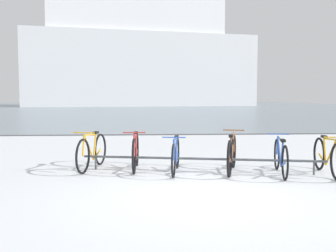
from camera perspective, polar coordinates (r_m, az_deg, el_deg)
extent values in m
cube|color=silver|center=(5.36, 7.47, -13.07)|extent=(80.00, 22.00, 0.08)
cube|color=gray|center=(71.05, -2.70, 2.95)|extent=(80.00, 110.00, 0.08)
cube|color=#47474C|center=(16.13, 0.03, -1.35)|extent=(80.00, 0.50, 0.05)
cylinder|color=#4C5156|center=(8.08, 4.83, -4.83)|extent=(4.94, 1.04, 0.05)
cylinder|color=#4C5156|center=(8.53, -10.60, -5.36)|extent=(0.04, 0.04, 0.28)
cylinder|color=#4C5156|center=(8.30, 20.68, -5.82)|extent=(0.04, 0.04, 0.28)
torus|color=black|center=(8.04, -12.41, -4.37)|extent=(0.20, 0.71, 0.72)
torus|color=black|center=(9.03, -9.91, -3.40)|extent=(0.20, 0.71, 0.72)
cylinder|color=gold|center=(8.34, -11.55, -3.15)|extent=(0.16, 0.55, 0.61)
cylinder|color=gold|center=(8.67, -10.73, -3.03)|extent=(0.08, 0.20, 0.54)
cylinder|color=gold|center=(8.39, -11.38, -1.27)|extent=(0.19, 0.68, 0.09)
cylinder|color=gold|center=(8.83, -10.39, -4.11)|extent=(0.14, 0.46, 0.20)
cylinder|color=gold|center=(8.05, -12.33, -2.85)|extent=(0.06, 0.12, 0.43)
cube|color=black|center=(8.71, -10.58, -0.96)|extent=(0.12, 0.21, 0.05)
cylinder|color=gold|center=(8.06, -12.25, -0.97)|extent=(0.45, 0.13, 0.02)
torus|color=black|center=(7.86, -5.02, -4.47)|extent=(0.08, 0.73, 0.73)
torus|color=black|center=(8.81, -4.61, -3.52)|extent=(0.08, 0.73, 0.73)
cylinder|color=#B22D2D|center=(8.15, -4.88, -3.23)|extent=(0.06, 0.51, 0.61)
cylinder|color=#B22D2D|center=(8.46, -4.75, -3.13)|extent=(0.04, 0.18, 0.55)
cylinder|color=#B22D2D|center=(8.19, -4.86, -1.30)|extent=(0.06, 0.63, 0.09)
cylinder|color=#B22D2D|center=(8.62, -4.68, -4.25)|extent=(0.05, 0.42, 0.20)
cylinder|color=#B22D2D|center=(7.87, -5.02, -2.90)|extent=(0.04, 0.11, 0.43)
cube|color=black|center=(8.50, -4.73, -1.00)|extent=(0.09, 0.20, 0.05)
cylinder|color=#B22D2D|center=(7.87, -5.01, -0.97)|extent=(0.46, 0.04, 0.02)
torus|color=black|center=(7.48, 0.81, -5.13)|extent=(0.14, 0.66, 0.67)
torus|color=black|center=(8.49, 1.41, -4.01)|extent=(0.14, 0.66, 0.67)
cylinder|color=#3359B2|center=(7.79, 1.02, -3.85)|extent=(0.12, 0.54, 0.57)
cylinder|color=#3359B2|center=(8.12, 1.22, -3.68)|extent=(0.07, 0.19, 0.51)
cylinder|color=#3359B2|center=(7.83, 1.07, -1.97)|extent=(0.14, 0.67, 0.08)
cylinder|color=#3359B2|center=(8.28, 1.29, -4.74)|extent=(0.11, 0.45, 0.18)
cylinder|color=#3359B2|center=(7.49, 0.84, -3.59)|extent=(0.05, 0.12, 0.40)
cube|color=black|center=(8.16, 1.26, -1.60)|extent=(0.11, 0.21, 0.05)
cylinder|color=#3359B2|center=(7.50, 0.87, -1.68)|extent=(0.46, 0.10, 0.02)
torus|color=black|center=(8.66, 9.64, -3.69)|extent=(0.27, 0.71, 0.73)
torus|color=black|center=(7.63, 9.04, -4.75)|extent=(0.27, 0.71, 0.73)
cylinder|color=brown|center=(8.31, 9.47, -3.12)|extent=(0.20, 0.54, 0.61)
cylinder|color=brown|center=(7.98, 9.28, -3.61)|extent=(0.09, 0.19, 0.55)
cylinder|color=brown|center=(8.20, 9.45, -1.32)|extent=(0.24, 0.66, 0.09)
cylinder|color=brown|center=(7.86, 9.17, -5.10)|extent=(0.17, 0.45, 0.20)
cylinder|color=brown|center=(8.60, 9.64, -2.32)|extent=(0.07, 0.12, 0.43)
cube|color=black|center=(7.86, 9.26, -1.45)|extent=(0.14, 0.21, 0.05)
cylinder|color=brown|center=(8.53, 9.64, -0.60)|extent=(0.45, 0.16, 0.02)
torus|color=black|center=(8.64, 15.71, -4.02)|extent=(0.17, 0.66, 0.67)
torus|color=black|center=(7.57, 16.83, -5.19)|extent=(0.17, 0.66, 0.67)
cylinder|color=#3359B2|center=(8.28, 16.06, -3.54)|extent=(0.15, 0.57, 0.57)
cylinder|color=#3359B2|center=(7.93, 16.42, -4.05)|extent=(0.07, 0.20, 0.51)
cylinder|color=#3359B2|center=(8.17, 16.18, -1.89)|extent=(0.18, 0.71, 0.08)
cylinder|color=#3359B2|center=(7.81, 16.56, -5.46)|extent=(0.13, 0.47, 0.18)
cylinder|color=#3359B2|center=(8.58, 15.78, -2.76)|extent=(0.06, 0.12, 0.40)
cube|color=black|center=(7.82, 16.55, -2.05)|extent=(0.12, 0.21, 0.05)
cylinder|color=#3359B2|center=(8.51, 15.85, -1.15)|extent=(0.46, 0.11, 0.02)
torus|color=black|center=(8.90, 21.33, -3.82)|extent=(0.14, 0.70, 0.70)
cylinder|color=gold|center=(8.20, 22.83, -3.65)|extent=(0.11, 0.56, 0.59)
cylinder|color=gold|center=(8.53, 22.09, -3.50)|extent=(0.06, 0.20, 0.53)
cylinder|color=gold|center=(8.24, 22.71, -1.80)|extent=(0.13, 0.70, 0.08)
cylinder|color=gold|center=(8.70, 21.76, -4.54)|extent=(0.10, 0.47, 0.19)
cube|color=black|center=(8.57, 21.98, -1.45)|extent=(0.11, 0.21, 0.05)
cylinder|color=gold|center=(7.91, 23.52, -1.53)|extent=(0.46, 0.09, 0.02)
cube|color=silver|center=(70.18, -3.79, 8.16)|extent=(41.53, 15.60, 12.73)
cube|color=white|center=(71.37, -4.67, 16.09)|extent=(31.30, 12.54, 7.00)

